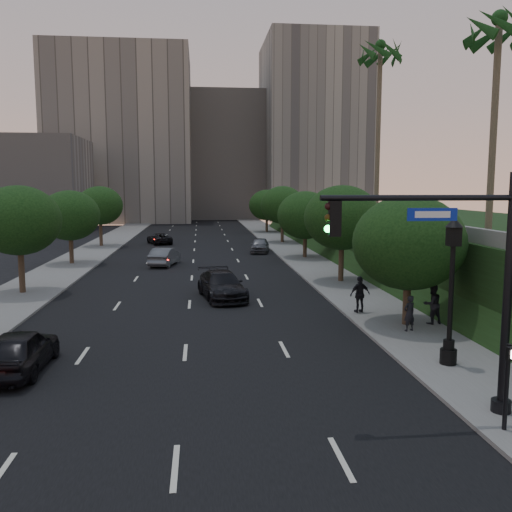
{
  "coord_description": "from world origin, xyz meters",
  "views": [
    {
      "loc": [
        0.66,
        -16.16,
        6.58
      ],
      "look_at": [
        3.07,
        7.16,
        3.6
      ],
      "focal_mm": 38.0,
      "sensor_mm": 36.0,
      "label": 1
    }
  ],
  "objects": [
    {
      "name": "tree_right_b",
      "position": [
        10.3,
        20.0,
        4.52
      ],
      "size": [
        5.2,
        5.2,
        6.74
      ],
      "color": "#38281C",
      "rests_on": "ground"
    },
    {
      "name": "pedestrian_b",
      "position": [
        11.54,
        7.95,
        1.1
      ],
      "size": [
        1.05,
        0.9,
        1.9
      ],
      "primitive_type": "imported",
      "rotation": [
        0.0,
        0.0,
        3.36
      ],
      "color": "black",
      "rests_on": "sidewalk_right"
    },
    {
      "name": "sidewalk_left",
      "position": [
        -10.25,
        30.0,
        0.07
      ],
      "size": [
        4.5,
        140.0,
        0.15
      ],
      "primitive_type": "cube",
      "color": "slate",
      "rests_on": "ground"
    },
    {
      "name": "sidewalk_right",
      "position": [
        10.25,
        30.0,
        0.07
      ],
      "size": [
        4.5,
        140.0,
        0.15
      ],
      "primitive_type": "cube",
      "color": "slate",
      "rests_on": "ground"
    },
    {
      "name": "office_block_mid",
      "position": [
        6.0,
        102.0,
        13.0
      ],
      "size": [
        22.0,
        18.0,
        26.0
      ],
      "primitive_type": "cube",
      "color": "#9F9A92",
      "rests_on": "ground"
    },
    {
      "name": "street_lamp",
      "position": [
        9.65,
        2.22,
        2.63
      ],
      "size": [
        0.64,
        0.64,
        5.62
      ],
      "color": "black",
      "rests_on": "ground"
    },
    {
      "name": "sedan_mid_left",
      "position": [
        -2.37,
        29.75,
        0.76
      ],
      "size": [
        2.56,
        4.88,
        1.53
      ],
      "primitive_type": "imported",
      "rotation": [
        0.0,
        0.0,
        2.93
      ],
      "color": "#55575C",
      "rests_on": "ground"
    },
    {
      "name": "pedestrian_a",
      "position": [
        9.96,
        6.79,
        0.96
      ],
      "size": [
        0.69,
        0.57,
        1.62
      ],
      "primitive_type": "imported",
      "rotation": [
        0.0,
        0.0,
        3.5
      ],
      "color": "black",
      "rests_on": "sidewalk_right"
    },
    {
      "name": "ground",
      "position": [
        0.0,
        0.0,
        0.0
      ],
      "size": [
        160.0,
        160.0,
        0.0
      ],
      "primitive_type": "plane",
      "color": "black",
      "rests_on": "ground"
    },
    {
      "name": "sedan_near_right",
      "position": [
        1.89,
        15.52,
        0.8
      ],
      "size": [
        3.18,
        5.85,
        1.61
      ],
      "primitive_type": "imported",
      "rotation": [
        0.0,
        0.0,
        0.17
      ],
      "color": "black",
      "rests_on": "ground"
    },
    {
      "name": "road_surface",
      "position": [
        0.0,
        30.0,
        0.01
      ],
      "size": [
        16.0,
        140.0,
        0.02
      ],
      "primitive_type": "cube",
      "color": "black",
      "rests_on": "ground"
    },
    {
      "name": "parapet_wall",
      "position": [
        13.5,
        28.0,
        4.35
      ],
      "size": [
        0.35,
        90.0,
        0.7
      ],
      "primitive_type": "cube",
      "color": "slate",
      "rests_on": "embankment"
    },
    {
      "name": "tree_left_d",
      "position": [
        -10.3,
        45.0,
        4.58
      ],
      "size": [
        5.0,
        5.0,
        6.71
      ],
      "color": "#38281C",
      "rests_on": "ground"
    },
    {
      "name": "sedan_far_right",
      "position": [
        6.64,
        38.03,
        0.75
      ],
      "size": [
        2.5,
        4.63,
        1.5
      ],
      "primitive_type": "imported",
      "rotation": [
        0.0,
        0.0,
        -0.17
      ],
      "color": "#5A5C62",
      "rests_on": "ground"
    },
    {
      "name": "embankment",
      "position": [
        22.0,
        28.0,
        2.0
      ],
      "size": [
        18.0,
        90.0,
        4.0
      ],
      "primitive_type": "cube",
      "color": "black",
      "rests_on": "ground"
    },
    {
      "name": "pedestrian_c",
      "position": [
        8.82,
        10.57,
        1.1
      ],
      "size": [
        1.19,
        0.7,
        1.9
      ],
      "primitive_type": "imported",
      "rotation": [
        0.0,
        0.0,
        3.36
      ],
      "color": "black",
      "rests_on": "sidewalk_right"
    },
    {
      "name": "palm_far",
      "position": [
        16.0,
        30.0,
        17.64
      ],
      "size": [
        3.2,
        3.2,
        15.5
      ],
      "color": "#4C4233",
      "rests_on": "embankment"
    },
    {
      "name": "tree_right_d",
      "position": [
        10.3,
        47.0,
        4.52
      ],
      "size": [
        5.2,
        5.2,
        6.74
      ],
      "color": "#38281C",
      "rests_on": "ground"
    },
    {
      "name": "tree_left_c",
      "position": [
        -10.3,
        31.0,
        4.21
      ],
      "size": [
        5.0,
        5.0,
        6.34
      ],
      "color": "#38281C",
      "rests_on": "ground"
    },
    {
      "name": "tree_right_c",
      "position": [
        10.3,
        33.0,
        4.02
      ],
      "size": [
        5.2,
        5.2,
        6.24
      ],
      "color": "#38281C",
      "rests_on": "ground"
    },
    {
      "name": "palm_mid",
      "position": [
        17.5,
        14.0,
        15.32
      ],
      "size": [
        3.2,
        3.2,
        13.0
      ],
      "color": "#4C4233",
      "rests_on": "embankment"
    },
    {
      "name": "tree_right_e",
      "position": [
        10.3,
        62.0,
        4.02
      ],
      "size": [
        5.2,
        5.2,
        6.24
      ],
      "color": "#38281C",
      "rests_on": "ground"
    },
    {
      "name": "pedestrian_signal",
      "position": [
        8.68,
        -3.2,
        1.57
      ],
      "size": [
        0.3,
        0.33,
        2.5
      ],
      "color": "black",
      "rests_on": "ground"
    },
    {
      "name": "office_block_filler",
      "position": [
        -26.0,
        70.0,
        7.0
      ],
      "size": [
        18.0,
        16.0,
        14.0
      ],
      "primitive_type": "cube",
      "color": "#9F9A92",
      "rests_on": "ground"
    },
    {
      "name": "tree_right_a",
      "position": [
        10.3,
        8.0,
        4.02
      ],
      "size": [
        5.2,
        5.2,
        6.24
      ],
      "color": "#38281C",
      "rests_on": "ground"
    },
    {
      "name": "traffic_signal_mast",
      "position": [
        8.14,
        -2.03,
        3.67
      ],
      "size": [
        5.68,
        0.56,
        7.0
      ],
      "color": "black",
      "rests_on": "ground"
    },
    {
      "name": "sedan_far_left",
      "position": [
        -4.12,
        47.49,
        0.64
      ],
      "size": [
        3.54,
        5.05,
        1.28
      ],
      "primitive_type": "imported",
      "rotation": [
        0.0,
        0.0,
        3.48
      ],
      "color": "black",
      "rests_on": "ground"
    },
    {
      "name": "sedan_near_left",
      "position": [
        -5.82,
        3.33,
        0.79
      ],
      "size": [
        1.92,
        4.68,
        1.59
      ],
      "primitive_type": "imported",
      "rotation": [
        0.0,
        0.0,
        3.13
      ],
      "color": "black",
      "rests_on": "ground"
    },
    {
      "name": "tree_left_b",
      "position": [
        -10.3,
        18.0,
        4.58
      ],
      "size": [
        5.0,
        5.0,
        6.71
      ],
      "color": "#38281C",
      "rests_on": "ground"
    },
    {
      "name": "office_block_left",
      "position": [
        -14.0,
        92.0,
        16.0
      ],
      "size": [
        26.0,
        20.0,
        32.0
      ],
      "primitive_type": "cube",
      "color": "gray",
      "rests_on": "ground"
    },
    {
      "name": "office_block_right",
      "position": [
        24.0,
        96.0,
        18.0
      ],
      "size": [
        20.0,
        22.0,
        36.0
      ],
      "primitive_type": "cube",
      "color": "gray",
      "rests_on": "ground"
    }
  ]
}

